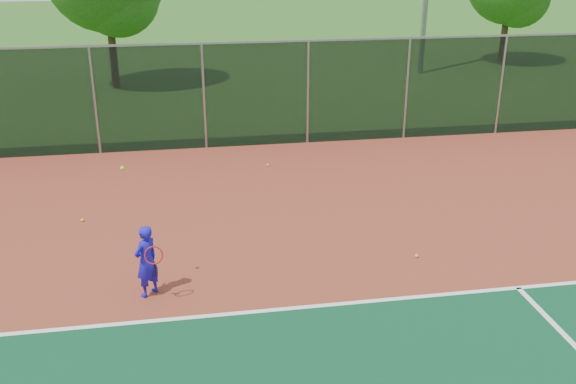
# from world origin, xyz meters

# --- Properties ---
(court_apron) EXTENTS (30.00, 20.00, 0.02)m
(court_apron) POSITION_xyz_m (0.00, 2.00, 0.01)
(court_apron) COLOR maroon
(court_apron) RESTS_ON ground
(fence_back) EXTENTS (30.00, 0.06, 3.03)m
(fence_back) POSITION_xyz_m (0.00, 12.00, 1.56)
(fence_back) COLOR black
(fence_back) RESTS_ON court_apron
(tennis_player) EXTENTS (0.59, 0.69, 2.32)m
(tennis_player) POSITION_xyz_m (-4.38, 3.86, 0.67)
(tennis_player) COLOR #2013B8
(tennis_player) RESTS_ON court_apron
(practice_ball_1) EXTENTS (0.07, 0.07, 0.07)m
(practice_ball_1) POSITION_xyz_m (0.65, 4.40, 0.06)
(practice_ball_1) COLOR #C0E51A
(practice_ball_1) RESTS_ON court_apron
(practice_ball_2) EXTENTS (0.07, 0.07, 0.07)m
(practice_ball_2) POSITION_xyz_m (-5.91, 7.19, 0.06)
(practice_ball_2) COLOR #C0E51A
(practice_ball_2) RESTS_ON court_apron
(practice_ball_3) EXTENTS (0.07, 0.07, 0.07)m
(practice_ball_3) POSITION_xyz_m (-1.45, 10.08, 0.06)
(practice_ball_3) COLOR #C0E51A
(practice_ball_3) RESTS_ON court_apron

